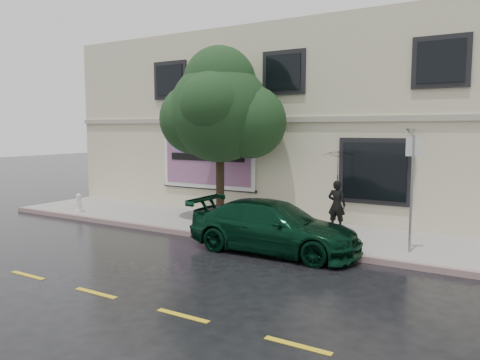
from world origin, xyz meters
The scene contains 12 objects.
ground centered at (0.00, 0.00, 0.00)m, with size 90.00×90.00×0.00m, color black.
sidewalk centered at (0.00, 3.25, 0.07)m, with size 20.00×3.50×0.15m, color #9F9C96.
curb centered at (0.00, 1.50, 0.07)m, with size 20.00×0.18×0.16m, color gray.
road_marking centered at (0.00, -3.50, 0.01)m, with size 19.00×0.12×0.01m, color gold.
building centered at (0.00, 9.00, 3.50)m, with size 20.00×8.12×7.00m.
billboard centered at (-3.20, 4.92, 2.05)m, with size 4.30×0.16×2.20m.
car centered at (1.58, 1.20, 0.68)m, with size 2.07×4.68×1.36m, color black.
pedestrian centered at (2.28, 4.12, 0.92)m, with size 0.56×0.37×1.55m, color black.
umbrella centered at (2.28, 4.12, 2.09)m, with size 1.07×1.07×0.79m, color black.
street_tree centered at (-1.62, 3.42, 3.82)m, with size 3.38×3.38×5.37m.
fire_hydrant centered at (-7.15, 2.06, 0.49)m, with size 0.29×0.27×0.70m.
sign_pole centered at (4.82, 2.46, 1.91)m, with size 0.35×0.16×2.98m.
Camera 1 is at (7.17, -9.75, 3.27)m, focal length 35.00 mm.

